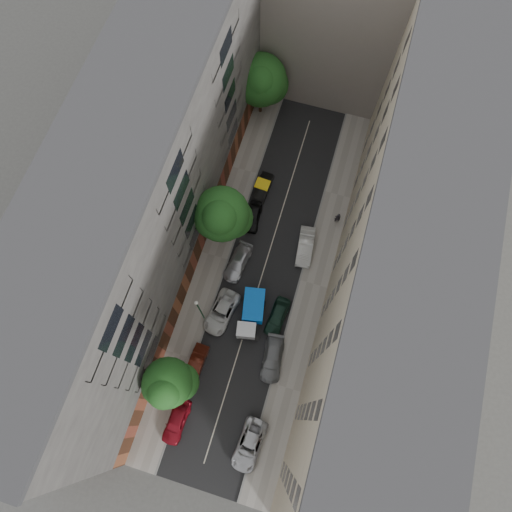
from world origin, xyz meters
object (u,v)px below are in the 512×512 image
at_px(car_left_5, 262,189).
at_px(tree_mid, 222,216).
at_px(tree_near, 169,384).
at_px(car_right_2, 277,317).
at_px(tree_far, 261,82).
at_px(lamp_post, 199,309).
at_px(car_left_3, 238,263).
at_px(car_left_1, 196,363).
at_px(car_right_0, 249,445).
at_px(car_right_1, 272,359).
at_px(car_left_4, 253,217).
at_px(car_left_2, 222,312).
at_px(car_right_3, 305,246).
at_px(tarp_truck, 252,313).
at_px(pedestrian, 338,218).
at_px(car_left_0, 177,421).

xyz_separation_m(car_left_5, tree_mid, (-1.99, -7.07, 6.14)).
bearing_deg(tree_near, car_right_2, 52.45).
distance_m(car_right_2, tree_far, 25.84).
distance_m(tree_far, lamp_post, 26.10).
distance_m(car_left_3, tree_far, 20.26).
relative_size(car_left_1, car_left_5, 0.97).
bearing_deg(tree_mid, car_left_1, -84.89).
bearing_deg(car_right_0, car_right_1, 94.62).
distance_m(car_left_5, car_right_1, 18.88).
xyz_separation_m(car_left_4, tree_far, (-3.22, 13.83, 4.75)).
bearing_deg(lamp_post, car_right_0, -51.90).
relative_size(car_left_2, car_right_3, 1.09).
relative_size(tarp_truck, car_left_5, 1.32).
relative_size(car_left_3, car_right_3, 1.00).
height_order(car_right_2, pedestrian, pedestrian).
bearing_deg(car_right_2, car_left_5, 117.71).
bearing_deg(car_left_1, car_left_4, 89.80).
relative_size(tarp_truck, tree_far, 0.64).
bearing_deg(car_left_2, tree_near, -92.71).
distance_m(car_right_2, tree_near, 13.02).
bearing_deg(car_right_3, car_right_1, -97.21).
relative_size(car_left_0, car_right_0, 0.87).
height_order(car_left_5, car_right_3, car_right_3).
relative_size(car_left_0, tree_far, 0.52).
xyz_separation_m(tree_near, lamp_post, (0.10, 7.31, -1.52)).
bearing_deg(car_left_5, car_left_4, -86.67).
distance_m(car_right_1, pedestrian, 16.75).
xyz_separation_m(car_left_5, pedestrian, (8.93, -1.26, 0.38)).
height_order(tarp_truck, car_left_3, tarp_truck).
height_order(car_right_0, car_right_3, car_right_3).
bearing_deg(car_right_2, tree_near, -122.22).
height_order(car_left_5, tree_mid, tree_mid).
relative_size(car_left_2, pedestrian, 2.79).
relative_size(car_right_3, tree_near, 0.55).
xyz_separation_m(car_left_1, car_right_1, (7.08, 2.60, 0.05)).
relative_size(car_left_1, lamp_post, 0.58).
bearing_deg(tree_far, car_right_2, -69.68).
bearing_deg(car_right_0, tree_mid, 117.73).
distance_m(tree_near, tree_far, 33.37).
bearing_deg(pedestrian, lamp_post, 44.44).
xyz_separation_m(car_left_4, car_right_1, (6.28, -14.20, 0.04)).
distance_m(car_right_0, tree_mid, 21.59).
xyz_separation_m(car_left_4, pedestrian, (8.93, 2.34, 0.39)).
distance_m(tree_mid, lamp_post, 9.08).
xyz_separation_m(car_left_4, car_right_0, (6.40, -22.40, 0.04)).
bearing_deg(lamp_post, tree_near, -90.79).
relative_size(car_left_1, tree_far, 0.47).
bearing_deg(car_left_1, tarp_truck, 61.11).
relative_size(car_right_3, pedestrian, 2.55).
relative_size(car_left_3, car_left_4, 1.19).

